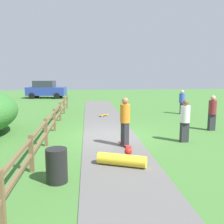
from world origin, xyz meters
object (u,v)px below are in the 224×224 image
object	(u,v)px
skater_riding	(125,119)
bystander_maroon	(212,111)
skater_fallen	(122,159)
parked_car_blue	(46,89)
trash_bin	(57,166)
skateboard_loose	(104,115)
bystander_blue	(182,101)
bystander_white	(185,119)

from	to	relation	value
skater_riding	bystander_maroon	size ratio (longest dim) A/B	1.09
skater_fallen	parked_car_blue	world-z (taller)	parked_car_blue
parked_car_blue	trash_bin	bearing A→B (deg)	-80.34
skateboard_loose	parked_car_blue	world-z (taller)	parked_car_blue
skateboard_loose	bystander_blue	xyz separation A→B (m)	(5.38, 0.48, 0.81)
trash_bin	bystander_blue	distance (m)	12.49
skateboard_loose	bystander_blue	bearing A→B (deg)	5.07
skateboard_loose	bystander_maroon	xyz separation A→B (m)	(5.02, -4.44, 0.87)
bystander_white	parked_car_blue	bearing A→B (deg)	114.57
bystander_maroon	parked_car_blue	xyz separation A→B (m)	(-10.63, 16.70, 0.01)
bystander_blue	parked_car_blue	world-z (taller)	parked_car_blue
skater_riding	skater_fallen	bearing A→B (deg)	-100.74
trash_bin	skater_riding	bearing A→B (deg)	52.82
skater_riding	bystander_maroon	bearing A→B (deg)	26.10
trash_bin	bystander_blue	bearing A→B (deg)	54.42
trash_bin	bystander_white	distance (m)	5.85
skateboard_loose	skater_fallen	bearing A→B (deg)	-90.10
skateboard_loose	bystander_white	distance (m)	7.00
bystander_maroon	bystander_white	xyz separation A→B (m)	(-2.13, -1.88, 0.01)
bystander_white	skateboard_loose	bearing A→B (deg)	114.53
skater_fallen	bystander_white	size ratio (longest dim) A/B	0.87
bystander_blue	skater_riding	bearing A→B (deg)	-124.91
bystander_blue	bystander_white	world-z (taller)	bystander_white
bystander_maroon	trash_bin	bearing A→B (deg)	-142.83
bystander_maroon	skater_riding	bearing A→B (deg)	-153.90
bystander_maroon	skater_fallen	bearing A→B (deg)	-139.94
trash_bin	bystander_white	bearing A→B (deg)	35.14
skater_fallen	skateboard_loose	xyz separation A→B (m)	(0.01, 8.67, -0.11)
skater_riding	skateboard_loose	world-z (taller)	skater_riding
skater_riding	bystander_maroon	world-z (taller)	skater_riding
skater_riding	parked_car_blue	bearing A→B (deg)	107.44
bystander_blue	parked_car_blue	bearing A→B (deg)	133.02
trash_bin	skater_fallen	world-z (taller)	trash_bin
skater_riding	bystander_white	bearing A→B (deg)	9.15
trash_bin	bystander_maroon	size ratio (longest dim) A/B	0.52
skater_riding	parked_car_blue	distance (m)	19.90
trash_bin	skater_riding	distance (m)	3.75
skateboard_loose	bystander_white	xyz separation A→B (m)	(2.88, -6.32, 0.88)
trash_bin	parked_car_blue	bearing A→B (deg)	99.66
bystander_maroon	parked_car_blue	bearing A→B (deg)	122.47
bystander_maroon	bystander_blue	xyz separation A→B (m)	(0.36, 4.92, -0.05)
trash_bin	bystander_blue	world-z (taller)	bystander_blue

